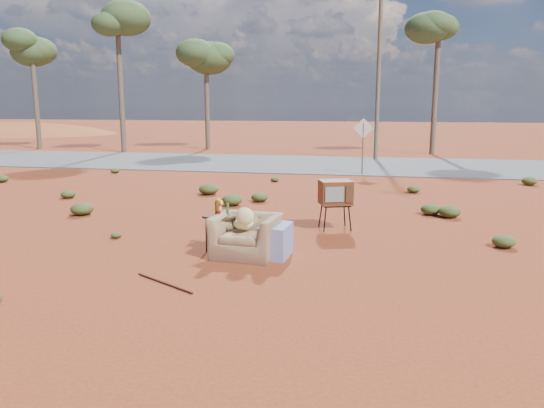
# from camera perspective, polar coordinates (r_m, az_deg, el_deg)

# --- Properties ---
(ground) EXTENTS (140.00, 140.00, 0.00)m
(ground) POSITION_cam_1_polar(r_m,az_deg,el_deg) (9.51, -1.48, -6.16)
(ground) COLOR maroon
(ground) RESTS_ON ground
(highway) EXTENTS (140.00, 7.00, 0.04)m
(highway) POSITION_cam_1_polar(r_m,az_deg,el_deg) (24.11, 6.27, 4.25)
(highway) COLOR #565659
(highway) RESTS_ON ground
(dirt_mound) EXTENTS (26.00, 18.00, 2.00)m
(dirt_mound) POSITION_cam_1_polar(r_m,az_deg,el_deg) (53.55, -25.85, 6.84)
(dirt_mound) COLOR #9D4726
(dirt_mound) RESTS_ON ground
(armchair) EXTENTS (1.44, 0.89, 1.02)m
(armchair) POSITION_cam_1_polar(r_m,az_deg,el_deg) (9.71, -2.25, -2.89)
(armchair) COLOR #8C6B4C
(armchair) RESTS_ON ground
(tv_unit) EXTENTS (0.82, 0.73, 1.10)m
(tv_unit) POSITION_cam_1_polar(r_m,az_deg,el_deg) (11.77, 6.85, 1.17)
(tv_unit) COLOR black
(tv_unit) RESTS_ON ground
(side_table) EXTENTS (0.64, 0.64, 0.98)m
(side_table) POSITION_cam_1_polar(r_m,az_deg,el_deg) (10.01, -5.61, -1.07)
(side_table) COLOR #382114
(side_table) RESTS_ON ground
(rusty_bar) EXTENTS (1.18, 0.71, 0.04)m
(rusty_bar) POSITION_cam_1_polar(r_m,az_deg,el_deg) (8.51, -11.49, -8.33)
(rusty_bar) COLOR #451B12
(rusty_bar) RESTS_ON ground
(road_sign) EXTENTS (0.78, 0.06, 2.19)m
(road_sign) POSITION_cam_1_polar(r_m,az_deg,el_deg) (20.91, 9.78, 7.22)
(road_sign) COLOR brown
(road_sign) RESTS_ON ground
(eucalyptus_far_left) EXTENTS (3.20, 3.20, 7.10)m
(eucalyptus_far_left) POSITION_cam_1_polar(r_m,az_deg,el_deg) (35.25, -24.45, 15.09)
(eucalyptus_far_left) COLOR brown
(eucalyptus_far_left) RESTS_ON ground
(eucalyptus_left) EXTENTS (3.20, 3.20, 8.10)m
(eucalyptus_left) POSITION_cam_1_polar(r_m,az_deg,el_deg) (31.45, -16.29, 18.03)
(eucalyptus_left) COLOR brown
(eucalyptus_left) RESTS_ON ground
(eucalyptus_near_left) EXTENTS (3.20, 3.20, 6.60)m
(eucalyptus_near_left) POSITION_cam_1_polar(r_m,az_deg,el_deg) (32.55, -7.12, 15.51)
(eucalyptus_near_left) COLOR brown
(eucalyptus_near_left) RESTS_ON ground
(eucalyptus_center) EXTENTS (3.20, 3.20, 7.60)m
(eucalyptus_center) POSITION_cam_1_polar(r_m,az_deg,el_deg) (30.24, 17.50, 17.34)
(eucalyptus_center) COLOR brown
(eucalyptus_center) RESTS_ON ground
(utility_pole_center) EXTENTS (1.40, 0.20, 8.00)m
(utility_pole_center) POSITION_cam_1_polar(r_m,az_deg,el_deg) (26.40, 11.39, 13.64)
(utility_pole_center) COLOR brown
(utility_pole_center) RESTS_ON ground
(scrub_patch) EXTENTS (17.49, 8.07, 0.33)m
(scrub_patch) POSITION_cam_1_polar(r_m,az_deg,el_deg) (13.83, -0.87, -0.14)
(scrub_patch) COLOR #404F22
(scrub_patch) RESTS_ON ground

